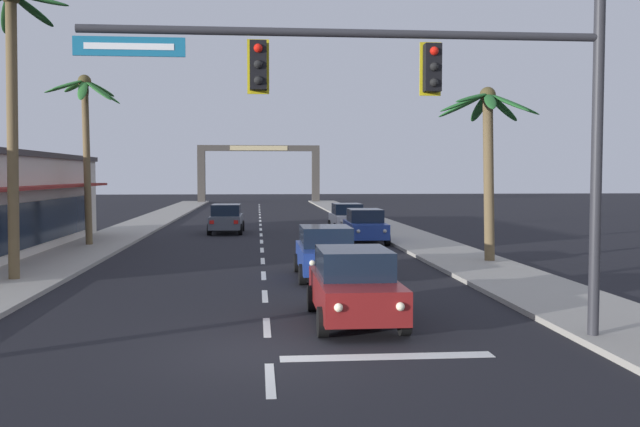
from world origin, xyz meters
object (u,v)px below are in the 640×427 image
(palm_left_second, at_px, (12,78))
(town_gateway_arch, at_px, (259,166))
(palm_right_second, at_px, (488,137))
(sedan_third_in_queue, at_px, (326,252))
(sedan_lead_at_stop_bar, at_px, (354,285))
(sedan_oncoming_far, at_px, (226,218))
(sedan_parked_mid_kerb, at_px, (365,226))
(palm_left_third, at_px, (85,120))
(sedan_parked_nearest_kerb, at_px, (347,218))
(traffic_signal_mast, at_px, (440,98))

(palm_left_second, bearing_deg, town_gateway_arch, 83.07)
(palm_right_second, bearing_deg, sedan_third_in_queue, -155.60)
(sedan_lead_at_stop_bar, bearing_deg, sedan_oncoming_far, 99.05)
(sedan_parked_mid_kerb, bearing_deg, sedan_third_in_queue, -104.95)
(palm_left_third, bearing_deg, town_gateway_arch, 81.20)
(sedan_lead_at_stop_bar, distance_m, sedan_parked_nearest_kerb, 25.55)
(traffic_signal_mast, distance_m, sedan_parked_mid_kerb, 21.38)
(sedan_third_in_queue, relative_size, sedan_oncoming_far, 0.99)
(sedan_lead_at_stop_bar, bearing_deg, sedan_parked_mid_kerb, 80.48)
(sedan_parked_nearest_kerb, xyz_separation_m, palm_left_third, (-13.20, -7.68, 5.07))
(palm_left_third, bearing_deg, sedan_third_in_queue, -46.31)
(sedan_lead_at_stop_bar, distance_m, sedan_oncoming_far, 25.44)
(sedan_third_in_queue, height_order, sedan_parked_nearest_kerb, same)
(sedan_parked_mid_kerb, relative_size, palm_left_third, 0.56)
(town_gateway_arch, bearing_deg, sedan_parked_mid_kerb, -84.31)
(sedan_oncoming_far, height_order, town_gateway_arch, town_gateway_arch)
(sedan_third_in_queue, relative_size, palm_left_third, 0.56)
(palm_right_second, distance_m, town_gateway_arch, 60.65)
(sedan_parked_nearest_kerb, bearing_deg, sedan_third_in_queue, -99.46)
(sedan_oncoming_far, relative_size, sedan_parked_mid_kerb, 1.00)
(sedan_parked_nearest_kerb, relative_size, palm_right_second, 0.67)
(palm_left_third, relative_size, town_gateway_arch, 0.54)
(sedan_oncoming_far, height_order, sedan_parked_nearest_kerb, same)
(sedan_lead_at_stop_bar, xyz_separation_m, town_gateway_arch, (-2.01, 70.00, 3.63))
(traffic_signal_mast, bearing_deg, palm_left_third, 119.80)
(sedan_lead_at_stop_bar, bearing_deg, traffic_signal_mast, -60.01)
(sedan_third_in_queue, relative_size, palm_left_second, 0.49)
(traffic_signal_mast, xyz_separation_m, palm_left_third, (-11.46, 20.01, 1.04))
(sedan_parked_nearest_kerb, xyz_separation_m, sedan_parked_mid_kerb, (0.03, -6.77, 0.00))
(sedan_parked_nearest_kerb, relative_size, palm_left_third, 0.56)
(palm_left_third, bearing_deg, sedan_lead_at_stop_bar, -60.23)
(traffic_signal_mast, bearing_deg, palm_right_second, 67.59)
(traffic_signal_mast, height_order, sedan_third_in_queue, traffic_signal_mast)
(sedan_lead_at_stop_bar, bearing_deg, palm_left_third, 119.77)
(sedan_third_in_queue, bearing_deg, traffic_signal_mast, -82.05)
(palm_right_second, bearing_deg, palm_left_second, -168.54)
(sedan_lead_at_stop_bar, xyz_separation_m, palm_left_third, (-10.11, 17.67, 5.07))
(sedan_oncoming_far, relative_size, palm_left_third, 0.56)
(palm_left_third, relative_size, palm_right_second, 1.20)
(palm_left_second, height_order, town_gateway_arch, palm_left_second)
(sedan_parked_mid_kerb, bearing_deg, palm_left_third, -176.03)
(sedan_lead_at_stop_bar, relative_size, palm_left_third, 0.56)
(sedan_parked_nearest_kerb, height_order, palm_left_second, palm_left_second)
(traffic_signal_mast, distance_m, sedan_oncoming_far, 28.26)
(sedan_parked_mid_kerb, distance_m, palm_right_second, 10.06)
(traffic_signal_mast, relative_size, sedan_parked_mid_kerb, 2.30)
(sedan_parked_mid_kerb, xyz_separation_m, town_gateway_arch, (-5.13, 51.41, 3.63))
(sedan_third_in_queue, distance_m, sedan_parked_nearest_kerb, 18.56)
(sedan_parked_nearest_kerb, bearing_deg, town_gateway_arch, 96.51)
(sedan_third_in_queue, relative_size, sedan_parked_nearest_kerb, 1.00)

